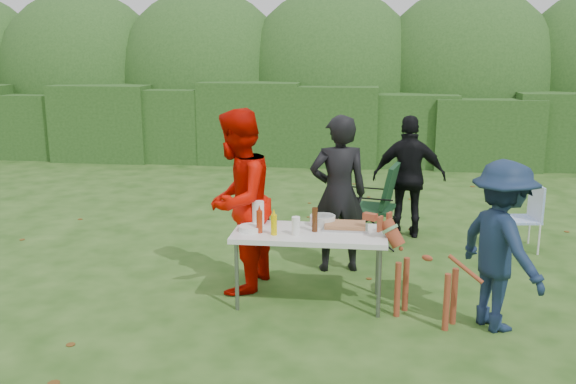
# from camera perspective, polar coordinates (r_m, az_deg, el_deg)

# --- Properties ---
(ground) EXTENTS (80.00, 80.00, 0.00)m
(ground) POSITION_cam_1_polar(r_m,az_deg,el_deg) (6.19, -0.98, -10.45)
(ground) COLOR #1E4211
(hedge_row) EXTENTS (22.00, 1.40, 1.70)m
(hedge_row) POSITION_cam_1_polar(r_m,az_deg,el_deg) (13.73, 3.68, 6.28)
(hedge_row) COLOR #23471C
(hedge_row) RESTS_ON ground
(shrub_backdrop) EXTENTS (20.00, 2.60, 3.20)m
(shrub_backdrop) POSITION_cam_1_polar(r_m,az_deg,el_deg) (15.26, 4.09, 9.78)
(shrub_backdrop) COLOR #3D6628
(shrub_backdrop) RESTS_ON ground
(folding_table) EXTENTS (1.50, 0.70, 0.74)m
(folding_table) POSITION_cam_1_polar(r_m,az_deg,el_deg) (6.01, 2.05, -4.20)
(folding_table) COLOR silver
(folding_table) RESTS_ON ground
(person_cook) EXTENTS (0.73, 0.56, 1.79)m
(person_cook) POSITION_cam_1_polar(r_m,az_deg,el_deg) (6.88, 4.74, -0.19)
(person_cook) COLOR black
(person_cook) RESTS_ON ground
(person_red_jacket) EXTENTS (0.87, 1.04, 1.91)m
(person_red_jacket) POSITION_cam_1_polar(r_m,az_deg,el_deg) (6.31, -4.76, -0.88)
(person_red_jacket) COLOR #C90B00
(person_red_jacket) RESTS_ON ground
(person_black_puffy) EXTENTS (0.97, 0.42, 1.65)m
(person_black_puffy) POSITION_cam_1_polar(r_m,az_deg,el_deg) (8.31, 11.27, 1.39)
(person_black_puffy) COLOR black
(person_black_puffy) RESTS_ON ground
(child) EXTENTS (0.97, 1.15, 1.55)m
(child) POSITION_cam_1_polar(r_m,az_deg,el_deg) (5.77, 19.33, -4.79)
(child) COLOR #142440
(child) RESTS_ON ground
(dog) EXTENTS (1.04, 0.83, 0.93)m
(dog) POSITION_cam_1_polar(r_m,az_deg,el_deg) (5.82, 12.83, -7.41)
(dog) COLOR brown
(dog) RESTS_ON ground
(camping_chair) EXTENTS (0.80, 0.80, 1.07)m
(camping_chair) POSITION_cam_1_polar(r_m,az_deg,el_deg) (7.99, 7.70, -1.05)
(camping_chair) COLOR #13341C
(camping_chair) RESTS_ON ground
(lawn_chair) EXTENTS (0.56, 0.56, 0.84)m
(lawn_chair) POSITION_cam_1_polar(r_m,az_deg,el_deg) (8.25, 20.74, -2.15)
(lawn_chair) COLOR #4173D1
(lawn_chair) RESTS_ON ground
(food_tray) EXTENTS (0.45, 0.30, 0.02)m
(food_tray) POSITION_cam_1_polar(r_m,az_deg,el_deg) (6.11, 5.37, -3.32)
(food_tray) COLOR #B7B7BA
(food_tray) RESTS_ON folding_table
(focaccia_bread) EXTENTS (0.40, 0.26, 0.04)m
(focaccia_bread) POSITION_cam_1_polar(r_m,az_deg,el_deg) (6.10, 5.37, -3.07)
(focaccia_bread) COLOR #A86F45
(focaccia_bread) RESTS_ON food_tray
(mustard_bottle) EXTENTS (0.06, 0.06, 0.20)m
(mustard_bottle) POSITION_cam_1_polar(r_m,az_deg,el_deg) (5.85, -1.33, -3.09)
(mustard_bottle) COLOR #E0C103
(mustard_bottle) RESTS_ON folding_table
(ketchup_bottle) EXTENTS (0.06, 0.06, 0.22)m
(ketchup_bottle) POSITION_cam_1_polar(r_m,az_deg,el_deg) (5.93, -2.69, -2.80)
(ketchup_bottle) COLOR #9F280D
(ketchup_bottle) RESTS_ON folding_table
(beer_bottle) EXTENTS (0.06, 0.06, 0.24)m
(beer_bottle) POSITION_cam_1_polar(r_m,az_deg,el_deg) (5.96, 2.52, -2.61)
(beer_bottle) COLOR #47230F
(beer_bottle) RESTS_ON folding_table
(paper_towel_roll) EXTENTS (0.12, 0.12, 0.26)m
(paper_towel_roll) POSITION_cam_1_polar(r_m,az_deg,el_deg) (6.13, -2.82, -2.06)
(paper_towel_roll) COLOR white
(paper_towel_roll) RESTS_ON folding_table
(cup_stack) EXTENTS (0.08, 0.08, 0.18)m
(cup_stack) POSITION_cam_1_polar(r_m,az_deg,el_deg) (5.85, 0.74, -3.20)
(cup_stack) COLOR white
(cup_stack) RESTS_ON folding_table
(pasta_bowl) EXTENTS (0.26, 0.26, 0.10)m
(pasta_bowl) POSITION_cam_1_polar(r_m,az_deg,el_deg) (6.20, 3.25, -2.65)
(pasta_bowl) COLOR silver
(pasta_bowl) RESTS_ON folding_table
(plate_stack) EXTENTS (0.24, 0.24, 0.05)m
(plate_stack) POSITION_cam_1_polar(r_m,az_deg,el_deg) (6.02, -3.50, -3.40)
(plate_stack) COLOR white
(plate_stack) RESTS_ON folding_table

